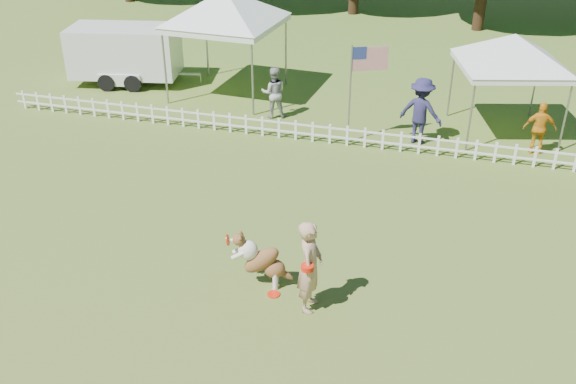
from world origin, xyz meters
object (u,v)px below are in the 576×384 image
object	(u,v)px
canopy_tent_left	(227,44)
flag_pole	(350,95)
spectator_a	(274,93)
spectator_b	(421,111)
frisbee_on_turf	(274,294)
canopy_tent_right	(507,86)
spectator_c	(540,128)
dog	(263,260)
handler	(310,266)
cargo_trailer	(125,55)

from	to	relation	value
canopy_tent_left	flag_pole	world-z (taller)	canopy_tent_left
canopy_tent_left	flag_pole	xyz separation A→B (m)	(4.65, -2.82, -0.29)
spectator_a	spectator_b	distance (m)	4.57
frisbee_on_turf	canopy_tent_left	distance (m)	11.27
canopy_tent_right	spectator_c	bearing A→B (deg)	-66.84
dog	spectator_a	world-z (taller)	spectator_a
canopy_tent_right	spectator_a	world-z (taller)	canopy_tent_right
spectator_a	canopy_tent_right	bearing A→B (deg)	167.32
handler	spectator_b	size ratio (longest dim) A/B	0.96
cargo_trailer	canopy_tent_right	bearing A→B (deg)	-16.28
handler	cargo_trailer	world-z (taller)	cargo_trailer
cargo_trailer	spectator_b	size ratio (longest dim) A/B	2.40
cargo_trailer	spectator_a	size ratio (longest dim) A/B	2.89
dog	canopy_tent_right	size ratio (longest dim) A/B	0.41
handler	spectator_c	size ratio (longest dim) A/B	1.24
handler	canopy_tent_right	size ratio (longest dim) A/B	0.64
frisbee_on_turf	spectator_a	xyz separation A→B (m)	(-2.59, 8.55, 0.78)
flag_pole	handler	bearing A→B (deg)	-108.62
handler	spectator_a	distance (m)	9.32
flag_pole	spectator_a	distance (m)	2.93
flag_pole	canopy_tent_right	bearing A→B (deg)	-0.12
canopy_tent_right	spectator_a	bearing A→B (deg)	170.44
handler	dog	xyz separation A→B (m)	(-1.02, 0.39, -0.32)
cargo_trailer	spectator_c	bearing A→B (deg)	-20.93
frisbee_on_turf	cargo_trailer	world-z (taller)	cargo_trailer
cargo_trailer	spectator_c	distance (m)	13.82
dog	spectator_a	distance (m)	8.63
frisbee_on_turf	spectator_c	bearing A→B (deg)	57.35
dog	frisbee_on_turf	distance (m)	0.68
canopy_tent_left	handler	bearing A→B (deg)	-58.50
cargo_trailer	spectator_a	bearing A→B (deg)	-27.45
handler	spectator_a	bearing A→B (deg)	18.07
canopy_tent_left	frisbee_on_turf	bearing A→B (deg)	-61.50
flag_pole	spectator_c	distance (m)	5.21
dog	spectator_c	size ratio (longest dim) A/B	0.80
flag_pole	spectator_c	world-z (taller)	flag_pole
handler	canopy_tent_left	distance (m)	11.64
frisbee_on_turf	spectator_b	size ratio (longest dim) A/B	0.13
canopy_tent_right	spectator_c	world-z (taller)	canopy_tent_right
canopy_tent_right	spectator_b	bearing A→B (deg)	-163.71
spectator_c	cargo_trailer	bearing A→B (deg)	-12.50
spectator_b	flag_pole	bearing A→B (deg)	30.71
frisbee_on_turf	spectator_a	world-z (taller)	spectator_a
frisbee_on_turf	canopy_tent_right	bearing A→B (deg)	65.57
spectator_a	spectator_b	bearing A→B (deg)	152.81
dog	spectator_b	bearing A→B (deg)	60.92
cargo_trailer	spectator_b	xyz separation A→B (m)	(10.44, -2.42, -0.05)
canopy_tent_left	cargo_trailer	xyz separation A→B (m)	(-3.86, 0.12, -0.69)
spectator_b	spectator_c	xyz separation A→B (m)	(3.19, 0.16, -0.22)
canopy_tent_left	flag_pole	bearing A→B (deg)	-27.47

